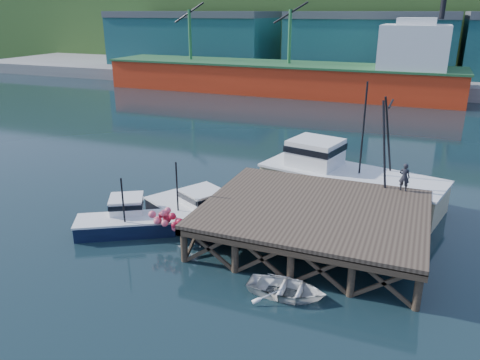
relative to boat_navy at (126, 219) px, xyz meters
The scene contains 12 objects.
ground 5.83m from the boat_navy, 28.77° to the left, with size 300.00×300.00×0.00m, color black.
wharf 10.96m from the boat_navy, 13.81° to the left, with size 12.00×10.00×2.62m.
far_quay 72.96m from the boat_navy, 86.01° to the left, with size 160.00×40.00×2.00m, color gray.
warehouse_left 74.32m from the boat_navy, 113.82° to the left, with size 32.00×16.00×9.00m, color #1B5958.
warehouse_mid 68.22m from the boat_navy, 85.72° to the left, with size 28.00×16.00×9.00m, color #1B5958.
cargo_ship 50.96m from the boat_navy, 93.82° to the left, with size 55.50×10.00×13.75m.
hillside 103.42m from the boat_navy, 87.17° to the left, with size 220.00×50.00×22.00m, color #2D511E.
boat_navy is the anchor object (origin of this frame).
boat_black 3.93m from the boat_navy, 41.89° to the left, with size 6.87×5.89×4.03m.
trawler 14.75m from the boat_navy, 40.55° to the left, with size 12.86×7.10×8.16m.
dinghy 11.14m from the boat_navy, 15.71° to the right, with size 2.60×3.65×0.76m, color silver.
dockworker 16.72m from the boat_navy, 25.70° to the left, with size 0.62×0.41×1.71m, color black.
Camera 1 is at (10.47, -23.62, 12.34)m, focal length 35.00 mm.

